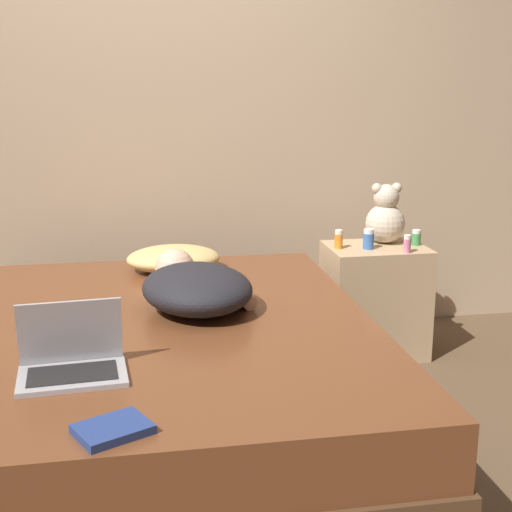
% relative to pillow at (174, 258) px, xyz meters
% --- Properties ---
extents(ground_plane, '(12.00, 12.00, 0.00)m').
position_rel_pillow_xyz_m(ground_plane, '(-0.07, -0.74, -0.57)').
color(ground_plane, brown).
extents(wall_back, '(8.00, 0.06, 2.60)m').
position_rel_pillow_xyz_m(wall_back, '(-0.07, 0.53, 0.73)').
color(wall_back, tan).
rests_on(wall_back, ground_plane).
extents(bed, '(1.59, 1.99, 0.51)m').
position_rel_pillow_xyz_m(bed, '(-0.07, -0.74, -0.32)').
color(bed, '#4C331E').
rests_on(bed, ground_plane).
extents(nightstand, '(0.50, 0.37, 0.57)m').
position_rel_pillow_xyz_m(nightstand, '(1.03, 0.03, -0.28)').
color(nightstand, tan).
rests_on(nightstand, ground_plane).
extents(pillow, '(0.45, 0.34, 0.12)m').
position_rel_pillow_xyz_m(pillow, '(0.00, 0.00, 0.00)').
color(pillow, tan).
rests_on(pillow, bed).
extents(person_lying, '(0.52, 0.72, 0.18)m').
position_rel_pillow_xyz_m(person_lying, '(0.05, -0.58, 0.03)').
color(person_lying, black).
rests_on(person_lying, bed).
extents(laptop, '(0.34, 0.25, 0.23)m').
position_rel_pillow_xyz_m(laptop, '(-0.40, -1.19, -0.01)').
color(laptop, '#9E9EA3').
rests_on(laptop, bed).
extents(teddy_bear, '(0.20, 0.20, 0.31)m').
position_rel_pillow_xyz_m(teddy_bear, '(1.10, 0.10, 0.14)').
color(teddy_bear, beige).
rests_on(teddy_bear, nightstand).
extents(bottle_green, '(0.05, 0.05, 0.08)m').
position_rel_pillow_xyz_m(bottle_green, '(1.24, 0.03, 0.05)').
color(bottle_green, '#3D8E4C').
rests_on(bottle_green, nightstand).
extents(bottle_blue, '(0.05, 0.05, 0.10)m').
position_rel_pillow_xyz_m(bottle_blue, '(0.97, -0.01, 0.06)').
color(bottle_blue, '#3866B2').
rests_on(bottle_blue, nightstand).
extents(bottle_orange, '(0.04, 0.04, 0.09)m').
position_rel_pillow_xyz_m(bottle_orange, '(0.83, 0.02, 0.06)').
color(bottle_orange, orange).
rests_on(bottle_orange, nightstand).
extents(bottle_pink, '(0.04, 0.04, 0.09)m').
position_rel_pillow_xyz_m(bottle_pink, '(1.13, -0.12, 0.05)').
color(bottle_pink, pink).
rests_on(bottle_pink, nightstand).
extents(book, '(0.23, 0.21, 0.02)m').
position_rel_pillow_xyz_m(book, '(-0.26, -1.60, -0.05)').
color(book, navy).
rests_on(book, bed).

